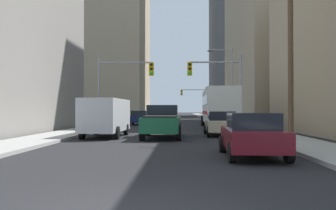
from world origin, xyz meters
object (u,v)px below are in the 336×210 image
object	(u,v)px
traffic_signal_near_right	(217,79)
cargo_van_silver	(106,115)
traffic_signal_near_left	(123,79)
traffic_signal_far_right	(195,97)
city_bus	(219,106)
pickup_truck_green	(162,122)
sedan_maroon	(252,135)
sedan_navy	(139,118)
sedan_beige	(221,123)

from	to	relation	value
traffic_signal_near_right	cargo_van_silver	bearing A→B (deg)	-135.00
traffic_signal_near_left	traffic_signal_far_right	size ratio (longest dim) A/B	1.00
traffic_signal_near_left	cargo_van_silver	bearing A→B (deg)	-88.51
city_bus	pickup_truck_green	world-z (taller)	city_bus
cargo_van_silver	sedan_maroon	distance (m)	11.21
sedan_navy	traffic_signal_near_left	distance (m)	10.19
traffic_signal_near_right	sedan_navy	bearing A→B (deg)	127.17
cargo_van_silver	traffic_signal_far_right	xyz separation A→B (m)	(7.05, 47.07, 2.81)
pickup_truck_green	sedan_maroon	bearing A→B (deg)	-67.21
sedan_navy	traffic_signal_near_right	size ratio (longest dim) A/B	0.71
cargo_van_silver	sedan_navy	world-z (taller)	cargo_van_silver
pickup_truck_green	sedan_beige	size ratio (longest dim) A/B	1.28
pickup_truck_green	cargo_van_silver	size ratio (longest dim) A/B	1.03
city_bus	traffic_signal_far_right	distance (m)	36.13
city_bus	traffic_signal_far_right	xyz separation A→B (m)	(-0.77, 36.06, 2.17)
city_bus	traffic_signal_near_right	size ratio (longest dim) A/B	1.93
pickup_truck_green	sedan_beige	world-z (taller)	pickup_truck_green
pickup_truck_green	traffic_signal_far_right	bearing A→B (deg)	85.57
sedan_beige	sedan_navy	xyz separation A→B (m)	(-6.94, 15.62, 0.00)
city_bus	pickup_truck_green	bearing A→B (deg)	-111.29
cargo_van_silver	sedan_maroon	bearing A→B (deg)	-51.92
cargo_van_silver	sedan_navy	distance (m)	16.98
sedan_maroon	traffic_signal_far_right	world-z (taller)	traffic_signal_far_right
sedan_maroon	traffic_signal_near_left	xyz separation A→B (m)	(-7.10, 16.15, 3.31)
traffic_signal_far_right	traffic_signal_near_left	bearing A→B (deg)	-100.33
cargo_van_silver	traffic_signal_far_right	distance (m)	47.68
city_bus	cargo_van_silver	xyz separation A→B (m)	(-7.82, -11.01, -0.64)
sedan_maroon	sedan_navy	bearing A→B (deg)	104.95
sedan_maroon	cargo_van_silver	bearing A→B (deg)	128.08
traffic_signal_far_right	sedan_beige	bearing A→B (deg)	-90.11
city_bus	pickup_truck_green	distance (m)	12.29
cargo_van_silver	traffic_signal_far_right	bearing A→B (deg)	81.48
city_bus	cargo_van_silver	distance (m)	13.52
traffic_signal_near_right	traffic_signal_far_right	xyz separation A→B (m)	(-0.28, 39.74, 0.03)
sedan_navy	sedan_maroon	bearing A→B (deg)	-75.05
sedan_beige	pickup_truck_green	bearing A→B (deg)	-154.00
city_bus	traffic_signal_far_right	bearing A→B (deg)	91.22
pickup_truck_green	sedan_navy	size ratio (longest dim) A/B	1.28
traffic_signal_near_right	city_bus	bearing A→B (deg)	82.44
city_bus	sedan_beige	size ratio (longest dim) A/B	2.73
sedan_navy	traffic_signal_near_right	world-z (taller)	traffic_signal_near_right
pickup_truck_green	traffic_signal_far_right	size ratio (longest dim) A/B	0.90
city_bus	traffic_signal_near_right	distance (m)	4.28
sedan_beige	traffic_signal_near_left	distance (m)	9.89
sedan_beige	sedan_maroon	bearing A→B (deg)	-90.32
pickup_truck_green	sedan_navy	distance (m)	17.70
city_bus	traffic_signal_near_left	size ratio (longest dim) A/B	1.93
city_bus	sedan_beige	bearing A→B (deg)	-95.07
city_bus	pickup_truck_green	xyz separation A→B (m)	(-4.45, -11.41, -1.00)
sedan_beige	traffic_signal_far_right	world-z (taller)	traffic_signal_far_right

